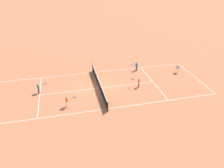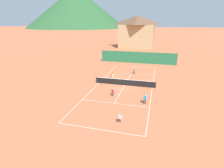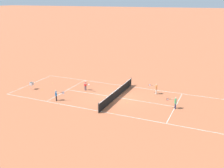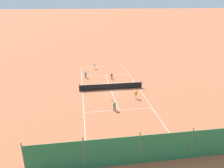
{
  "view_description": "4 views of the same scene",
  "coord_description": "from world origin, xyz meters",
  "px_view_note": "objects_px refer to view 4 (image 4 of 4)",
  "views": [
    {
      "loc": [
        -20.86,
        3.52,
        12.17
      ],
      "look_at": [
        -1.03,
        -1.23,
        0.92
      ],
      "focal_mm": 35.0,
      "sensor_mm": 36.0,
      "label": 1
    },
    {
      "loc": [
        4.53,
        -24.5,
        9.12
      ],
      "look_at": [
        -1.48,
        -1.94,
        0.74
      ],
      "focal_mm": 28.0,
      "sensor_mm": 36.0,
      "label": 2
    },
    {
      "loc": [
        24.91,
        10.37,
        10.42
      ],
      "look_at": [
        -1.31,
        -1.18,
        1.01
      ],
      "focal_mm": 42.0,
      "sensor_mm": 36.0,
      "label": 3
    },
    {
      "loc": [
        4.16,
        29.0,
        12.21
      ],
      "look_at": [
        -0.16,
        -0.01,
        0.85
      ],
      "focal_mm": 35.0,
      "sensor_mm": 36.0,
      "label": 4
    }
  ],
  "objects_px": {
    "player_far_baseline": "(136,94)",
    "player_far_service": "(114,105)",
    "tennis_net": "(111,86)",
    "tennis_ball_alley_left": "(83,95)",
    "player_near_baseline": "(86,74)",
    "tennis_ball_near_corner": "(105,94)",
    "tennis_ball_far_corner": "(111,69)",
    "player_near_service": "(112,75)",
    "tennis_ball_by_net_right": "(97,71)",
    "ball_hopper": "(94,66)"
  },
  "relations": [
    {
      "from": "tennis_ball_by_net_right",
      "to": "tennis_ball_far_corner",
      "type": "relative_size",
      "value": 1.0
    },
    {
      "from": "ball_hopper",
      "to": "player_far_service",
      "type": "bearing_deg",
      "value": 93.74
    },
    {
      "from": "player_far_baseline",
      "to": "tennis_ball_near_corner",
      "type": "height_order",
      "value": "player_far_baseline"
    },
    {
      "from": "tennis_ball_far_corner",
      "to": "tennis_ball_near_corner",
      "type": "distance_m",
      "value": 11.46
    },
    {
      "from": "tennis_net",
      "to": "player_far_service",
      "type": "height_order",
      "value": "player_far_service"
    },
    {
      "from": "player_far_service",
      "to": "tennis_ball_by_net_right",
      "type": "bearing_deg",
      "value": -86.95
    },
    {
      "from": "player_near_service",
      "to": "tennis_ball_far_corner",
      "type": "relative_size",
      "value": 16.76
    },
    {
      "from": "player_far_baseline",
      "to": "player_far_service",
      "type": "relative_size",
      "value": 1.01
    },
    {
      "from": "player_far_baseline",
      "to": "player_near_baseline",
      "type": "bearing_deg",
      "value": -55.67
    },
    {
      "from": "player_far_baseline",
      "to": "tennis_ball_near_corner",
      "type": "xyz_separation_m",
      "value": [
        3.89,
        -2.02,
        -0.67
      ]
    },
    {
      "from": "tennis_net",
      "to": "tennis_ball_far_corner",
      "type": "height_order",
      "value": "tennis_net"
    },
    {
      "from": "player_near_baseline",
      "to": "tennis_ball_far_corner",
      "type": "height_order",
      "value": "player_near_baseline"
    },
    {
      "from": "tennis_ball_far_corner",
      "to": "ball_hopper",
      "type": "distance_m",
      "value": 3.21
    },
    {
      "from": "player_near_service",
      "to": "tennis_ball_alley_left",
      "type": "xyz_separation_m",
      "value": [
        4.83,
        5.74,
        -0.62
      ]
    },
    {
      "from": "player_near_service",
      "to": "tennis_ball_far_corner",
      "type": "height_order",
      "value": "player_near_service"
    },
    {
      "from": "tennis_net",
      "to": "tennis_ball_alley_left",
      "type": "bearing_deg",
      "value": 19.03
    },
    {
      "from": "player_near_service",
      "to": "player_far_baseline",
      "type": "height_order",
      "value": "player_far_baseline"
    },
    {
      "from": "tennis_net",
      "to": "player_near_baseline",
      "type": "distance_m",
      "value": 6.51
    },
    {
      "from": "tennis_ball_by_net_right",
      "to": "ball_hopper",
      "type": "relative_size",
      "value": 0.07
    },
    {
      "from": "tennis_ball_alley_left",
      "to": "ball_hopper",
      "type": "distance_m",
      "value": 12.09
    },
    {
      "from": "player_far_baseline",
      "to": "player_near_baseline",
      "type": "distance_m",
      "value": 11.08
    },
    {
      "from": "player_far_service",
      "to": "tennis_ball_alley_left",
      "type": "xyz_separation_m",
      "value": [
        3.58,
        -5.01,
        -0.67
      ]
    },
    {
      "from": "player_near_baseline",
      "to": "ball_hopper",
      "type": "distance_m",
      "value": 5.21
    },
    {
      "from": "tennis_ball_alley_left",
      "to": "tennis_ball_far_corner",
      "type": "height_order",
      "value": "same"
    },
    {
      "from": "tennis_net",
      "to": "player_far_service",
      "type": "distance_m",
      "value": 6.45
    },
    {
      "from": "tennis_ball_alley_left",
      "to": "player_far_service",
      "type": "bearing_deg",
      "value": 125.56
    },
    {
      "from": "tennis_ball_by_net_right",
      "to": "tennis_ball_alley_left",
      "type": "xyz_separation_m",
      "value": [
        2.75,
        10.52,
        0.0
      ]
    },
    {
      "from": "tennis_net",
      "to": "ball_hopper",
      "type": "height_order",
      "value": "tennis_net"
    },
    {
      "from": "player_far_baseline",
      "to": "tennis_ball_by_net_right",
      "type": "relative_size",
      "value": 18.32
    },
    {
      "from": "player_near_service",
      "to": "ball_hopper",
      "type": "height_order",
      "value": "player_near_service"
    },
    {
      "from": "player_far_service",
      "to": "tennis_ball_alley_left",
      "type": "height_order",
      "value": "player_far_service"
    },
    {
      "from": "player_far_baseline",
      "to": "tennis_ball_near_corner",
      "type": "bearing_deg",
      "value": -27.45
    },
    {
      "from": "tennis_ball_far_corner",
      "to": "player_far_service",
      "type": "bearing_deg",
      "value": 83.11
    },
    {
      "from": "tennis_ball_far_corner",
      "to": "tennis_ball_near_corner",
      "type": "bearing_deg",
      "value": 77.42
    },
    {
      "from": "player_near_service",
      "to": "tennis_ball_near_corner",
      "type": "height_order",
      "value": "player_near_service"
    },
    {
      "from": "player_far_baseline",
      "to": "tennis_ball_alley_left",
      "type": "distance_m",
      "value": 7.28
    },
    {
      "from": "player_far_baseline",
      "to": "tennis_ball_near_corner",
      "type": "distance_m",
      "value": 4.43
    },
    {
      "from": "player_near_service",
      "to": "player_far_service",
      "type": "distance_m",
      "value": 10.82
    },
    {
      "from": "tennis_ball_by_net_right",
      "to": "ball_hopper",
      "type": "distance_m",
      "value": 1.47
    },
    {
      "from": "player_near_service",
      "to": "player_far_baseline",
      "type": "xyz_separation_m",
      "value": [
        -2.08,
        7.95,
        0.06
      ]
    },
    {
      "from": "tennis_net",
      "to": "player_near_baseline",
      "type": "height_order",
      "value": "player_near_baseline"
    },
    {
      "from": "player_far_baseline",
      "to": "ball_hopper",
      "type": "distance_m",
      "value": 14.71
    },
    {
      "from": "tennis_ball_near_corner",
      "to": "tennis_ball_far_corner",
      "type": "bearing_deg",
      "value": -102.58
    },
    {
      "from": "tennis_net",
      "to": "tennis_ball_near_corner",
      "type": "bearing_deg",
      "value": 55.99
    },
    {
      "from": "tennis_ball_alley_left",
      "to": "tennis_ball_far_corner",
      "type": "bearing_deg",
      "value": -116.64
    },
    {
      "from": "player_near_service",
      "to": "tennis_ball_far_corner",
      "type": "xyz_separation_m",
      "value": [
        -0.69,
        -5.25,
        -0.62
      ]
    },
    {
      "from": "tennis_net",
      "to": "tennis_ball_near_corner",
      "type": "height_order",
      "value": "tennis_net"
    },
    {
      "from": "player_far_baseline",
      "to": "tennis_ball_near_corner",
      "type": "relative_size",
      "value": 18.32
    },
    {
      "from": "player_near_baseline",
      "to": "player_near_service",
      "type": "bearing_deg",
      "value": 164.01
    },
    {
      "from": "tennis_ball_near_corner",
      "to": "ball_hopper",
      "type": "xyz_separation_m",
      "value": [
        0.54,
        -12.01,
        0.63
      ]
    }
  ]
}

